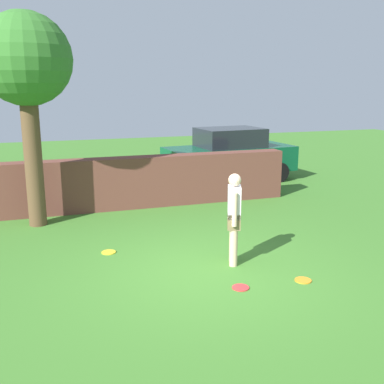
# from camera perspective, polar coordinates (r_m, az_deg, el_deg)

# --- Properties ---
(ground_plane) EXTENTS (40.00, 40.00, 0.00)m
(ground_plane) POSITION_cam_1_polar(r_m,az_deg,el_deg) (7.89, 1.96, -9.94)
(ground_plane) COLOR #3D7528
(brick_wall) EXTENTS (10.59, 0.50, 1.31)m
(brick_wall) POSITION_cam_1_polar(r_m,az_deg,el_deg) (11.67, -12.92, 0.79)
(brick_wall) COLOR brown
(brick_wall) RESTS_ON ground
(tree) EXTENTS (1.96, 1.96, 4.59)m
(tree) POSITION_cam_1_polar(r_m,az_deg,el_deg) (10.55, -19.92, 14.61)
(tree) COLOR brown
(tree) RESTS_ON ground
(person) EXTENTS (0.34, 0.51, 1.62)m
(person) POSITION_cam_1_polar(r_m,az_deg,el_deg) (8.00, 5.23, -2.82)
(person) COLOR beige
(person) RESTS_ON ground
(car) EXTENTS (4.34, 2.22, 1.72)m
(car) POSITION_cam_1_polar(r_m,az_deg,el_deg) (15.08, 4.68, 4.65)
(car) COLOR #0C4C2D
(car) RESTS_ON ground
(frisbee_orange) EXTENTS (0.27, 0.27, 0.02)m
(frisbee_orange) POSITION_cam_1_polar(r_m,az_deg,el_deg) (7.78, 13.60, -10.59)
(frisbee_orange) COLOR orange
(frisbee_orange) RESTS_ON ground
(frisbee_red) EXTENTS (0.27, 0.27, 0.02)m
(frisbee_red) POSITION_cam_1_polar(r_m,az_deg,el_deg) (7.36, 6.04, -11.70)
(frisbee_red) COLOR red
(frisbee_red) RESTS_ON ground
(frisbee_yellow) EXTENTS (0.27, 0.27, 0.02)m
(frisbee_yellow) POSITION_cam_1_polar(r_m,az_deg,el_deg) (8.89, -10.29, -7.35)
(frisbee_yellow) COLOR yellow
(frisbee_yellow) RESTS_ON ground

